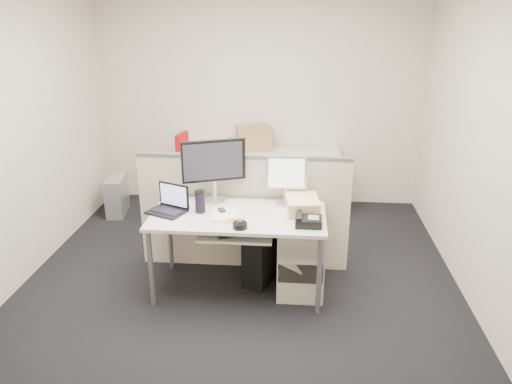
# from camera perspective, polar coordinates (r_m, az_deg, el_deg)

# --- Properties ---
(floor) EXTENTS (4.00, 4.50, 0.01)m
(floor) POSITION_cam_1_polar(r_m,az_deg,el_deg) (4.63, -1.95, -10.96)
(floor) COLOR black
(floor) RESTS_ON ground
(wall_back) EXTENTS (4.00, 0.02, 2.70)m
(wall_back) POSITION_cam_1_polar(r_m,az_deg,el_deg) (6.27, 0.36, 10.81)
(wall_back) COLOR beige
(wall_back) RESTS_ON ground
(wall_front) EXTENTS (4.00, 0.02, 2.70)m
(wall_front) POSITION_cam_1_polar(r_m,az_deg,el_deg) (2.03, -10.04, -11.30)
(wall_front) COLOR beige
(wall_front) RESTS_ON ground
(wall_left) EXTENTS (0.02, 4.50, 2.70)m
(wall_left) POSITION_cam_1_polar(r_m,az_deg,el_deg) (4.76, -26.94, 5.41)
(wall_left) COLOR beige
(wall_left) RESTS_ON ground
(wall_right) EXTENTS (0.02, 4.50, 2.70)m
(wall_right) POSITION_cam_1_polar(r_m,az_deg,el_deg) (4.33, 25.22, 4.35)
(wall_right) COLOR beige
(wall_right) RESTS_ON ground
(desk) EXTENTS (1.50, 0.75, 0.73)m
(desk) POSITION_cam_1_polar(r_m,az_deg,el_deg) (4.31, -2.06, -3.36)
(desk) COLOR beige
(desk) RESTS_ON floor
(keyboard_tray) EXTENTS (0.62, 0.32, 0.02)m
(keyboard_tray) POSITION_cam_1_polar(r_m,az_deg,el_deg) (4.17, -2.34, -4.92)
(keyboard_tray) COLOR beige
(keyboard_tray) RESTS_ON desk
(drawer_pedestal) EXTENTS (0.40, 0.55, 0.65)m
(drawer_pedestal) POSITION_cam_1_polar(r_m,az_deg,el_deg) (4.48, 5.13, -7.31)
(drawer_pedestal) COLOR #B7B5A1
(drawer_pedestal) RESTS_ON floor
(cubicle_partition) EXTENTS (2.00, 0.06, 1.10)m
(cubicle_partition) POSITION_cam_1_polar(r_m,az_deg,el_deg) (4.77, -1.40, -2.46)
(cubicle_partition) COLOR beige
(cubicle_partition) RESTS_ON floor
(back_counter) EXTENTS (2.00, 0.60, 0.72)m
(back_counter) POSITION_cam_1_polar(r_m,az_deg,el_deg) (6.21, 0.10, 1.27)
(back_counter) COLOR #B7B5A1
(back_counter) RESTS_ON floor
(monitor_main) EXTENTS (0.62, 0.41, 0.58)m
(monitor_main) POSITION_cam_1_polar(r_m,az_deg,el_deg) (4.49, -4.84, 2.40)
(monitor_main) COLOR black
(monitor_main) RESTS_ON desk
(monitor_small) EXTENTS (0.37, 0.20, 0.44)m
(monitor_small) POSITION_cam_1_polar(r_m,az_deg,el_deg) (4.44, 3.46, 1.30)
(monitor_small) COLOR #B7B7BC
(monitor_small) RESTS_ON desk
(laptop) EXTENTS (0.38, 0.34, 0.23)m
(laptop) POSITION_cam_1_polar(r_m,az_deg,el_deg) (4.34, -10.27, -0.94)
(laptop) COLOR black
(laptop) RESTS_ON desk
(trackball) EXTENTS (0.14, 0.14, 0.05)m
(trackball) POSITION_cam_1_polar(r_m,az_deg,el_deg) (4.02, -1.84, -3.85)
(trackball) COLOR black
(trackball) RESTS_ON desk
(desk_phone) EXTENTS (0.22, 0.18, 0.07)m
(desk_phone) POSITION_cam_1_polar(r_m,az_deg,el_deg) (4.08, 6.02, -3.38)
(desk_phone) COLOR black
(desk_phone) RESTS_ON desk
(paper_stack) EXTENTS (0.23, 0.28, 0.01)m
(paper_stack) POSITION_cam_1_polar(r_m,az_deg,el_deg) (4.27, -3.73, -2.62)
(paper_stack) COLOR white
(paper_stack) RESTS_ON desk
(sticky_pad) EXTENTS (0.09, 0.09, 0.01)m
(sticky_pad) POSITION_cam_1_polar(r_m,az_deg,el_deg) (4.14, -3.03, -3.36)
(sticky_pad) COLOR #FFCF50
(sticky_pad) RESTS_ON desk
(travel_mug) EXTENTS (0.10, 0.10, 0.18)m
(travel_mug) POSITION_cam_1_polar(r_m,az_deg,el_deg) (4.32, -6.41, -1.18)
(travel_mug) COLOR black
(travel_mug) RESTS_ON desk
(banana) EXTENTS (0.18, 0.12, 0.04)m
(banana) POSITION_cam_1_polar(r_m,az_deg,el_deg) (4.14, -2.32, -3.12)
(banana) COLOR #FFDE4D
(banana) RESTS_ON desk
(cellphone) EXTENTS (0.09, 0.12, 0.01)m
(cellphone) POSITION_cam_1_polar(r_m,az_deg,el_deg) (4.35, -3.95, -2.15)
(cellphone) COLOR black
(cellphone) RESTS_ON desk
(manila_folders) EXTENTS (0.30, 0.37, 0.13)m
(manila_folders) POSITION_cam_1_polar(r_m,az_deg,el_deg) (4.33, 5.33, -1.49)
(manila_folders) COLOR beige
(manila_folders) RESTS_ON desk
(keyboard) EXTENTS (0.47, 0.33, 0.02)m
(keyboard) POSITION_cam_1_polar(r_m,az_deg,el_deg) (4.19, -1.60, -4.42)
(keyboard) COLOR black
(keyboard) RESTS_ON keyboard_tray
(pc_tower_desk) EXTENTS (0.35, 0.54, 0.47)m
(pc_tower_desk) POSITION_cam_1_polar(r_m,az_deg,el_deg) (4.66, 0.77, -7.29)
(pc_tower_desk) COLOR black
(pc_tower_desk) RESTS_ON floor
(pc_tower_spare_dark) EXTENTS (0.18, 0.43, 0.40)m
(pc_tower_spare_dark) POSITION_cam_1_polar(r_m,az_deg,el_deg) (6.17, -9.91, -0.79)
(pc_tower_spare_dark) COLOR black
(pc_tower_spare_dark) RESTS_ON floor
(pc_tower_spare_silver) EXTENTS (0.27, 0.52, 0.47)m
(pc_tower_spare_silver) POSITION_cam_1_polar(r_m,az_deg,el_deg) (6.35, -15.61, -0.32)
(pc_tower_spare_silver) COLOR #B7B7BC
(pc_tower_spare_silver) RESTS_ON floor
(cardboard_box_left) EXTENTS (0.47, 0.39, 0.31)m
(cardboard_box_left) POSITION_cam_1_polar(r_m,az_deg,el_deg) (6.17, -0.28, 6.11)
(cardboard_box_left) COLOR #A1734F
(cardboard_box_left) RESTS_ON back_counter
(cardboard_box_right) EXTENTS (0.39, 0.32, 0.27)m
(cardboard_box_right) POSITION_cam_1_polar(r_m,az_deg,el_deg) (6.18, 0.20, 5.97)
(cardboard_box_right) COLOR #A1734F
(cardboard_box_right) RESTS_ON back_counter
(red_binder) EXTENTS (0.11, 0.28, 0.26)m
(red_binder) POSITION_cam_1_polar(r_m,az_deg,el_deg) (6.11, -8.45, 5.51)
(red_binder) COLOR #A8090F
(red_binder) RESTS_ON back_counter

